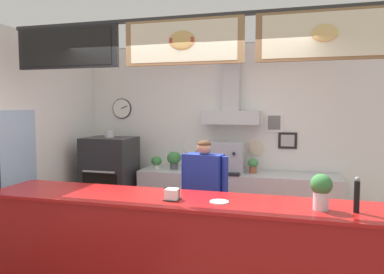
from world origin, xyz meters
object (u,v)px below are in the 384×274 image
Objects in this scene: shop_worker at (204,199)px; condiment_plate at (219,202)px; espresso_machine at (224,157)px; potted_oregano at (157,162)px; pepper_grinder at (357,195)px; basil_vase at (321,191)px; pizza_oven at (110,184)px; potted_basil at (174,159)px; potted_thyme at (253,165)px; napkin_holder at (172,195)px.

condiment_plate is at bearing 121.50° from shop_worker.
espresso_machine reaches higher than condiment_plate.
pepper_grinder reaches higher than potted_oregano.
espresso_machine is 2.41m from basil_vase.
espresso_machine is at bearing 8.74° from pizza_oven.
potted_basil is 2.90m from basil_vase.
shop_worker is 6.95× the size of potted_thyme.
pizza_oven is 2.77m from condiment_plate.
shop_worker reaches higher than pepper_grinder.
shop_worker is 2.57× the size of espresso_machine.
shop_worker is 10.07× the size of napkin_holder.
condiment_plate is at bearing -55.72° from potted_oregano.
napkin_holder is at bearing -48.43° from pizza_oven.
pizza_oven is 4.99× the size of basil_vase.
pizza_oven reaches higher than potted_oregano.
pepper_grinder is at bearing -62.85° from potted_thyme.
condiment_plate is at bearing -80.21° from espresso_machine.
shop_worker is at bearing -111.73° from potted_thyme.
pepper_grinder is (2.56, -2.09, 0.13)m from potted_oregano.
pepper_grinder is (1.58, 0.02, 0.10)m from napkin_holder.
condiment_plate is at bearing -41.21° from pizza_oven.
napkin_holder is at bearing 97.56° from shop_worker.
potted_thyme is 2.20m from napkin_holder.
pizza_oven is 8.81× the size of condiment_plate.
napkin_holder is 1.58m from pepper_grinder.
condiment_plate is (1.14, -2.09, -0.05)m from potted_basil.
basil_vase is at bearing -46.28° from potted_basil.
potted_basil is (-0.75, 1.09, 0.30)m from shop_worker.
napkin_holder is (1.63, -1.84, 0.36)m from pizza_oven.
napkin_holder is at bearing -178.85° from basil_vase.
basil_vase is (2.00, -2.09, 0.10)m from potted_basil.
shop_worker is 1.11m from condiment_plate.
pizza_oven is 1.04m from potted_basil.
shop_worker is 5.03× the size of pepper_grinder.
pizza_oven is 1.78m from espresso_machine.
shop_worker is 1.51m from potted_oregano.
condiment_plate is at bearing -91.34° from potted_thyme.
potted_oregano is 1.12× the size of condiment_plate.
espresso_machine reaches higher than potted_basil.
potted_thyme is 0.70× the size of basil_vase.
pizza_oven is at bearing 148.28° from basil_vase.
napkin_holder reaches higher than potted_oregano.
condiment_plate is (-0.05, -2.12, -0.02)m from potted_thyme.
potted_oregano is 0.65× the size of pepper_grinder.
shop_worker reaches higher than condiment_plate.
basil_vase is (0.81, -2.12, 0.14)m from potted_thyme.
potted_oregano is at bearing -177.77° from potted_basil.
pizza_oven is 1.86m from shop_worker.
basil_vase reaches higher than potted_oregano.
pepper_grinder reaches higher than condiment_plate.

